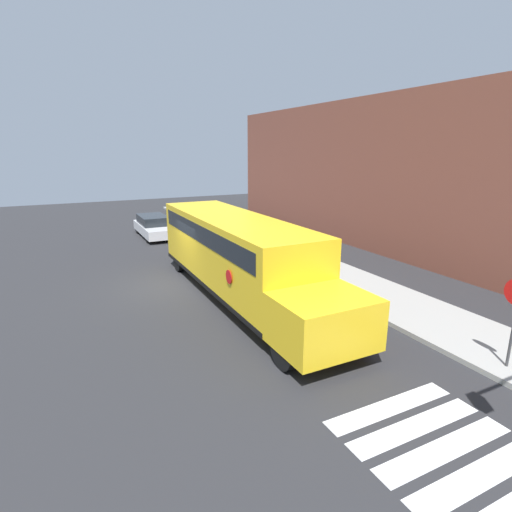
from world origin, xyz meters
TOP-DOWN VIEW (x-y plane):
  - ground_plane at (0.00, 0.00)m, footprint 60.00×60.00m
  - sidewalk_strip at (0.00, 6.50)m, footprint 44.00×3.00m
  - building_backdrop at (0.00, 13.00)m, footprint 32.00×4.00m
  - crosswalk_stripes at (11.40, 2.00)m, footprint 3.30×3.20m
  - school_bus at (2.31, 1.84)m, footprint 11.71×2.57m
  - parked_car at (-9.87, 1.44)m, footprint 4.75×1.72m

SIDE VIEW (x-z plane):
  - ground_plane at x=0.00m, z-range 0.00..0.00m
  - crosswalk_stripes at x=11.40m, z-range 0.00..0.01m
  - sidewalk_strip at x=0.00m, z-range 0.00..0.15m
  - parked_car at x=-9.87m, z-range 0.00..1.32m
  - school_bus at x=2.31m, z-range 0.23..3.20m
  - building_backdrop at x=0.00m, z-range 0.00..8.09m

